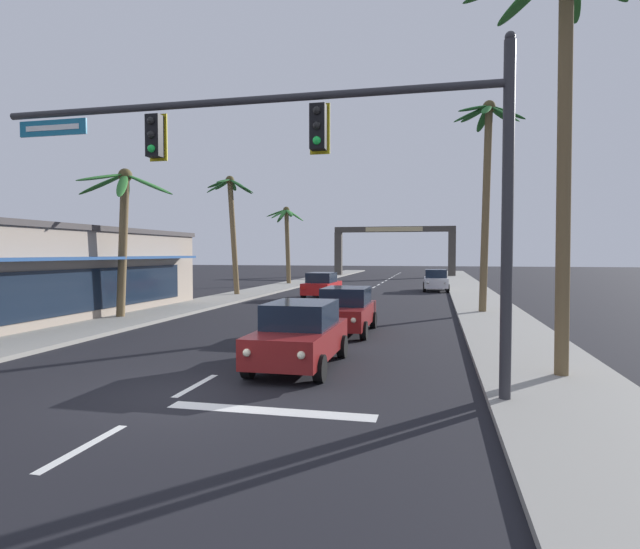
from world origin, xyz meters
The scene contains 16 objects.
ground_plane centered at (0.00, 0.00, 0.00)m, with size 220.00×220.00×0.00m, color black.
sidewalk_right centered at (7.80, 20.00, 0.07)m, with size 3.20×110.00×0.14m, color gray.
sidewalk_left centered at (-7.80, 20.00, 0.07)m, with size 3.20×110.00×0.14m, color gray.
lane_markings centered at (0.41, 20.48, 0.00)m, with size 4.28×88.63×0.01m.
traffic_signal_mast centered at (2.99, 0.73, 4.97)m, with size 11.20×0.41×7.12m.
sedan_lead_at_stop_bar centered at (1.77, 3.17, 0.85)m, with size 1.96×4.45×1.68m.
sedan_third_in_queue centered at (1.96, 9.10, 0.85)m, with size 1.96×4.45×1.68m.
sedan_oncoming_far centered at (-2.09, 23.35, 0.85)m, with size 2.06×4.50×1.68m.
sedan_parked_nearest_kerb centered at (5.22, 31.47, 0.85)m, with size 2.01×4.48×1.68m.
palm_left_second centered at (-8.21, 10.65, 4.71)m, with size 4.40×4.15×6.67m.
palm_left_third centered at (-8.51, 23.65, 5.84)m, with size 3.49×3.65×8.25m.
palm_left_farthest centered at (-8.35, 36.58, 5.08)m, with size 3.76×3.88×7.28m.
palm_right_nearest centered at (8.03, 3.07, 7.47)m, with size 4.47×4.49×9.87m.
palm_right_second centered at (7.53, 16.28, 7.08)m, with size 3.43×3.32×10.20m.
storefront_strip_left centered at (-13.01, 9.15, 2.08)m, with size 8.94×19.78×4.15m.
town_gateway_arch centered at (0.00, 56.33, 4.15)m, with size 15.21×0.90×6.32m.
Camera 1 is at (5.19, -9.69, 2.95)m, focal length 29.01 mm.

